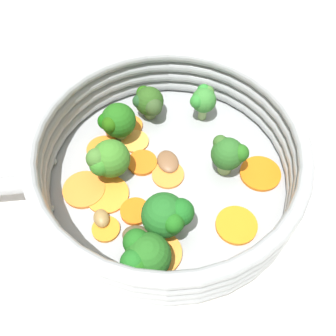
% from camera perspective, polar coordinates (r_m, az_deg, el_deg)
% --- Properties ---
extents(ground_plane, '(4.00, 4.00, 0.00)m').
position_cam_1_polar(ground_plane, '(0.46, -0.00, -2.25)').
color(ground_plane, white).
extents(skillet, '(0.28, 0.28, 0.02)m').
position_cam_1_polar(skillet, '(0.45, -0.00, -1.68)').
color(skillet, '#939699').
rests_on(skillet, ground_plane).
extents(skillet_rim_wall, '(0.29, 0.29, 0.06)m').
position_cam_1_polar(skillet_rim_wall, '(0.42, -0.00, 1.26)').
color(skillet_rim_wall, '#979C9F').
rests_on(skillet_rim_wall, skillet).
extents(skillet_rivet_left, '(0.01, 0.01, 0.01)m').
position_cam_1_polar(skillet_rivet_left, '(0.47, -16.34, 0.91)').
color(skillet_rivet_left, '#929899').
rests_on(skillet_rivet_left, skillet).
extents(skillet_rivet_right, '(0.01, 0.01, 0.01)m').
position_cam_1_polar(skillet_rivet_right, '(0.43, -16.75, -5.67)').
color(skillet_rivet_right, '#949698').
rests_on(skillet_rivet_right, skillet).
extents(carrot_slice_0, '(0.04, 0.04, 0.01)m').
position_cam_1_polar(carrot_slice_0, '(0.49, -7.30, 5.77)').
color(carrot_slice_0, orange).
rests_on(carrot_slice_0, skillet).
extents(carrot_slice_1, '(0.05, 0.05, 0.00)m').
position_cam_1_polar(carrot_slice_1, '(0.46, -8.85, 1.22)').
color(carrot_slice_1, orange).
rests_on(carrot_slice_1, skillet).
extents(carrot_slice_2, '(0.04, 0.04, 0.01)m').
position_cam_1_polar(carrot_slice_2, '(0.42, -4.80, -6.30)').
color(carrot_slice_2, orange).
rests_on(carrot_slice_2, skillet).
extents(carrot_slice_3, '(0.05, 0.05, 0.00)m').
position_cam_1_polar(carrot_slice_3, '(0.43, -8.85, -3.78)').
color(carrot_slice_3, orange).
rests_on(carrot_slice_3, skillet).
extents(carrot_slice_4, '(0.05, 0.05, 0.00)m').
position_cam_1_polar(carrot_slice_4, '(0.42, 9.90, -8.18)').
color(carrot_slice_4, orange).
rests_on(carrot_slice_4, skillet).
extents(carrot_slice_5, '(0.04, 0.04, 0.00)m').
position_cam_1_polar(carrot_slice_5, '(0.45, -3.75, 0.78)').
color(carrot_slice_5, orange).
rests_on(carrot_slice_5, skillet).
extents(carrot_slice_6, '(0.06, 0.06, 0.00)m').
position_cam_1_polar(carrot_slice_6, '(0.44, -12.09, -3.07)').
color(carrot_slice_6, orange).
rests_on(carrot_slice_6, skillet).
extents(carrot_slice_7, '(0.06, 0.06, 0.00)m').
position_cam_1_polar(carrot_slice_7, '(0.40, -1.35, -12.23)').
color(carrot_slice_7, orange).
rests_on(carrot_slice_7, skillet).
extents(carrot_slice_8, '(0.05, 0.05, 0.00)m').
position_cam_1_polar(carrot_slice_8, '(0.44, 0.15, -0.45)').
color(carrot_slice_8, orange).
rests_on(carrot_slice_8, skillet).
extents(carrot_slice_9, '(0.06, 0.06, 0.00)m').
position_cam_1_polar(carrot_slice_9, '(0.45, 13.24, -0.77)').
color(carrot_slice_9, orange).
rests_on(carrot_slice_9, skillet).
extents(carrot_slice_10, '(0.04, 0.04, 0.00)m').
position_cam_1_polar(carrot_slice_10, '(0.49, -5.11, 6.37)').
color(carrot_slice_10, orange).
rests_on(carrot_slice_10, skillet).
extents(carrot_slice_11, '(0.05, 0.05, 0.01)m').
position_cam_1_polar(carrot_slice_11, '(0.47, -9.31, 2.56)').
color(carrot_slice_11, orange).
rests_on(carrot_slice_11, skillet).
extents(carrot_slice_12, '(0.05, 0.05, 0.00)m').
position_cam_1_polar(carrot_slice_12, '(0.47, -4.81, 3.85)').
color(carrot_slice_12, '#F79D3D').
rests_on(carrot_slice_12, skillet).
extents(carrot_slice_13, '(0.03, 0.03, 0.00)m').
position_cam_1_polar(carrot_slice_13, '(0.41, -9.00, -8.74)').
color(carrot_slice_13, orange).
rests_on(carrot_slice_13, skillet).
extents(broccoli_floret_0, '(0.04, 0.04, 0.04)m').
position_cam_1_polar(broccoli_floret_0, '(0.48, -2.81, 9.57)').
color(broccoli_floret_0, olive).
rests_on(broccoli_floret_0, skillet).
extents(broccoli_floret_1, '(0.03, 0.04, 0.05)m').
position_cam_1_polar(broccoli_floret_1, '(0.48, 5.16, 9.90)').
color(broccoli_floret_1, '#8BAF65').
rests_on(broccoli_floret_1, skillet).
extents(broccoli_floret_2, '(0.05, 0.05, 0.05)m').
position_cam_1_polar(broccoli_floret_2, '(0.38, -0.11, -6.91)').
color(broccoli_floret_2, '#89B264').
rests_on(broccoli_floret_2, skillet).
extents(broccoli_floret_3, '(0.05, 0.05, 0.05)m').
position_cam_1_polar(broccoli_floret_3, '(0.37, -3.56, -12.65)').
color(broccoli_floret_3, '#83B66D').
rests_on(broccoli_floret_3, skillet).
extents(broccoli_floret_4, '(0.04, 0.04, 0.05)m').
position_cam_1_polar(broccoli_floret_4, '(0.43, 8.74, 2.03)').
color(broccoli_floret_4, '#8DAA5D').
rests_on(broccoli_floret_4, skillet).
extents(broccoli_floret_5, '(0.04, 0.04, 0.05)m').
position_cam_1_polar(broccoli_floret_5, '(0.45, -7.43, 6.72)').
color(broccoli_floret_5, '#668C4F').
rests_on(broccoli_floret_5, skillet).
extents(broccoli_floret_6, '(0.04, 0.05, 0.05)m').
position_cam_1_polar(broccoli_floret_6, '(0.42, -8.70, 1.21)').
color(broccoli_floret_6, '#658F44').
rests_on(broccoli_floret_6, skillet).
extents(mushroom_piece_0, '(0.02, 0.02, 0.01)m').
position_cam_1_polar(mushroom_piece_0, '(0.41, -9.63, -7.21)').
color(mushroom_piece_0, olive).
rests_on(mushroom_piece_0, skillet).
extents(mushroom_piece_1, '(0.04, 0.03, 0.01)m').
position_cam_1_polar(mushroom_piece_1, '(0.45, -0.02, 0.95)').
color(mushroom_piece_1, brown).
rests_on(mushroom_piece_1, skillet).
extents(mushroom_piece_2, '(0.04, 0.04, 0.01)m').
position_cam_1_polar(mushroom_piece_2, '(0.40, -4.41, -9.90)').
color(mushroom_piece_2, brown).
rests_on(mushroom_piece_2, skillet).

